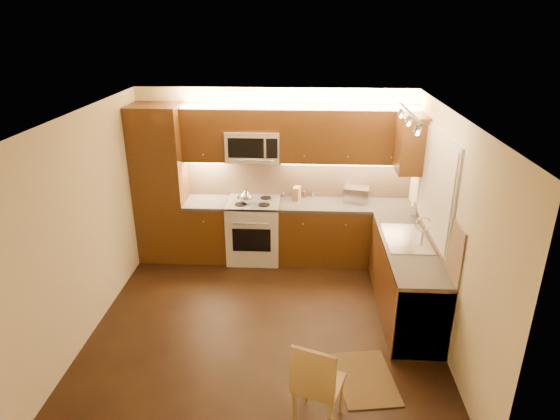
# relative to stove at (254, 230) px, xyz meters

# --- Properties ---
(floor) EXTENTS (4.00, 4.00, 0.01)m
(floor) POSITION_rel_stove_xyz_m (0.30, -1.68, -0.46)
(floor) COLOR black
(floor) RESTS_ON ground
(ceiling) EXTENTS (4.00, 4.00, 0.01)m
(ceiling) POSITION_rel_stove_xyz_m (0.30, -1.68, 2.04)
(ceiling) COLOR beige
(ceiling) RESTS_ON ground
(wall_back) EXTENTS (4.00, 0.01, 2.50)m
(wall_back) POSITION_rel_stove_xyz_m (0.30, 0.32, 0.79)
(wall_back) COLOR beige
(wall_back) RESTS_ON ground
(wall_front) EXTENTS (4.00, 0.01, 2.50)m
(wall_front) POSITION_rel_stove_xyz_m (0.30, -3.67, 0.79)
(wall_front) COLOR beige
(wall_front) RESTS_ON ground
(wall_left) EXTENTS (0.01, 4.00, 2.50)m
(wall_left) POSITION_rel_stove_xyz_m (-1.70, -1.68, 0.79)
(wall_left) COLOR beige
(wall_left) RESTS_ON ground
(wall_right) EXTENTS (0.01, 4.00, 2.50)m
(wall_right) POSITION_rel_stove_xyz_m (2.30, -1.68, 0.79)
(wall_right) COLOR beige
(wall_right) RESTS_ON ground
(pantry) EXTENTS (0.70, 0.60, 2.30)m
(pantry) POSITION_rel_stove_xyz_m (-1.35, 0.02, 0.69)
(pantry) COLOR #42240E
(pantry) RESTS_ON floor
(base_cab_back_left) EXTENTS (0.62, 0.60, 0.86)m
(base_cab_back_left) POSITION_rel_stove_xyz_m (-0.69, 0.02, -0.03)
(base_cab_back_left) COLOR #42240E
(base_cab_back_left) RESTS_ON floor
(counter_back_left) EXTENTS (0.62, 0.60, 0.04)m
(counter_back_left) POSITION_rel_stove_xyz_m (-0.69, 0.02, 0.42)
(counter_back_left) COLOR #33302E
(counter_back_left) RESTS_ON base_cab_back_left
(base_cab_back_right) EXTENTS (1.92, 0.60, 0.86)m
(base_cab_back_right) POSITION_rel_stove_xyz_m (1.34, 0.02, -0.03)
(base_cab_back_right) COLOR #42240E
(base_cab_back_right) RESTS_ON floor
(counter_back_right) EXTENTS (1.92, 0.60, 0.04)m
(counter_back_right) POSITION_rel_stove_xyz_m (1.34, 0.02, 0.42)
(counter_back_right) COLOR #33302E
(counter_back_right) RESTS_ON base_cab_back_right
(base_cab_right) EXTENTS (0.60, 2.00, 0.86)m
(base_cab_right) POSITION_rel_stove_xyz_m (2.00, -1.28, -0.03)
(base_cab_right) COLOR #42240E
(base_cab_right) RESTS_ON floor
(counter_right) EXTENTS (0.60, 2.00, 0.04)m
(counter_right) POSITION_rel_stove_xyz_m (2.00, -1.28, 0.42)
(counter_right) COLOR #33302E
(counter_right) RESTS_ON base_cab_right
(dishwasher) EXTENTS (0.58, 0.60, 0.84)m
(dishwasher) POSITION_rel_stove_xyz_m (2.00, -1.98, -0.03)
(dishwasher) COLOR silver
(dishwasher) RESTS_ON floor
(backsplash_back) EXTENTS (3.30, 0.02, 0.60)m
(backsplash_back) POSITION_rel_stove_xyz_m (0.65, 0.31, 0.74)
(backsplash_back) COLOR tan
(backsplash_back) RESTS_ON wall_back
(backsplash_right) EXTENTS (0.02, 2.00, 0.60)m
(backsplash_right) POSITION_rel_stove_xyz_m (2.29, -1.28, 0.74)
(backsplash_right) COLOR tan
(backsplash_right) RESTS_ON wall_right
(upper_cab_back_left) EXTENTS (0.62, 0.35, 0.75)m
(upper_cab_back_left) POSITION_rel_stove_xyz_m (-0.69, 0.15, 1.42)
(upper_cab_back_left) COLOR #42240E
(upper_cab_back_left) RESTS_ON wall_back
(upper_cab_back_right) EXTENTS (1.92, 0.35, 0.75)m
(upper_cab_back_right) POSITION_rel_stove_xyz_m (1.34, 0.15, 1.42)
(upper_cab_back_right) COLOR #42240E
(upper_cab_back_right) RESTS_ON wall_back
(upper_cab_bridge) EXTENTS (0.76, 0.35, 0.31)m
(upper_cab_bridge) POSITION_rel_stove_xyz_m (0.00, 0.15, 1.63)
(upper_cab_bridge) COLOR #42240E
(upper_cab_bridge) RESTS_ON wall_back
(upper_cab_right_corner) EXTENTS (0.35, 0.50, 0.75)m
(upper_cab_right_corner) POSITION_rel_stove_xyz_m (2.12, -0.28, 1.42)
(upper_cab_right_corner) COLOR #42240E
(upper_cab_right_corner) RESTS_ON wall_right
(stove) EXTENTS (0.76, 0.65, 0.92)m
(stove) POSITION_rel_stove_xyz_m (0.00, 0.00, 0.00)
(stove) COLOR silver
(stove) RESTS_ON floor
(microwave) EXTENTS (0.76, 0.38, 0.44)m
(microwave) POSITION_rel_stove_xyz_m (0.00, 0.14, 1.26)
(microwave) COLOR silver
(microwave) RESTS_ON wall_back
(window_frame) EXTENTS (0.03, 1.44, 1.24)m
(window_frame) POSITION_rel_stove_xyz_m (2.29, -1.12, 1.14)
(window_frame) COLOR silver
(window_frame) RESTS_ON wall_right
(window_blinds) EXTENTS (0.02, 1.36, 1.16)m
(window_blinds) POSITION_rel_stove_xyz_m (2.27, -1.12, 1.14)
(window_blinds) COLOR silver
(window_blinds) RESTS_ON wall_right
(sink) EXTENTS (0.52, 0.86, 0.15)m
(sink) POSITION_rel_stove_xyz_m (2.00, -1.12, 0.52)
(sink) COLOR silver
(sink) RESTS_ON counter_right
(faucet) EXTENTS (0.20, 0.04, 0.30)m
(faucet) POSITION_rel_stove_xyz_m (2.18, -1.12, 0.59)
(faucet) COLOR silver
(faucet) RESTS_ON counter_right
(track_light_bar) EXTENTS (0.04, 1.20, 0.03)m
(track_light_bar) POSITION_rel_stove_xyz_m (1.85, -1.27, 2.00)
(track_light_bar) COLOR silver
(track_light_bar) RESTS_ON ceiling
(kettle) EXTENTS (0.24, 0.24, 0.22)m
(kettle) POSITION_rel_stove_xyz_m (-0.09, -0.09, 0.57)
(kettle) COLOR silver
(kettle) RESTS_ON stove
(toaster_oven) EXTENTS (0.40, 0.33, 0.21)m
(toaster_oven) POSITION_rel_stove_xyz_m (1.50, 0.15, 0.55)
(toaster_oven) COLOR silver
(toaster_oven) RESTS_ON counter_back_right
(knife_block) EXTENTS (0.13, 0.17, 0.20)m
(knife_block) POSITION_rel_stove_xyz_m (0.63, 0.15, 0.54)
(knife_block) COLOR #A4804A
(knife_block) RESTS_ON counter_back_right
(spice_jar_a) EXTENTS (0.04, 0.04, 0.09)m
(spice_jar_a) POSITION_rel_stove_xyz_m (0.44, 0.26, 0.48)
(spice_jar_a) COLOR silver
(spice_jar_a) RESTS_ON counter_back_right
(spice_jar_b) EXTENTS (0.05, 0.05, 0.10)m
(spice_jar_b) POSITION_rel_stove_xyz_m (0.74, 0.26, 0.49)
(spice_jar_b) COLOR brown
(spice_jar_b) RESTS_ON counter_back_right
(spice_jar_c) EXTENTS (0.05, 0.05, 0.10)m
(spice_jar_c) POSITION_rel_stove_xyz_m (0.87, 0.26, 0.49)
(spice_jar_c) COLOR silver
(spice_jar_c) RESTS_ON counter_back_right
(spice_jar_d) EXTENTS (0.05, 0.05, 0.11)m
(spice_jar_d) POSITION_rel_stove_xyz_m (0.65, 0.26, 0.49)
(spice_jar_d) COLOR #AA7133
(spice_jar_d) RESTS_ON counter_back_right
(soap_bottle) EXTENTS (0.12, 0.12, 0.20)m
(soap_bottle) POSITION_rel_stove_xyz_m (2.24, -0.34, 0.54)
(soap_bottle) COLOR white
(soap_bottle) RESTS_ON counter_right
(rug) EXTENTS (0.66, 0.89, 0.01)m
(rug) POSITION_rel_stove_xyz_m (1.40, -2.58, -0.45)
(rug) COLOR black
(rug) RESTS_ON floor
(dining_chair) EXTENTS (0.51, 0.51, 0.89)m
(dining_chair) POSITION_rel_stove_xyz_m (0.90, -3.13, -0.01)
(dining_chair) COLOR #A4804A
(dining_chair) RESTS_ON floor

